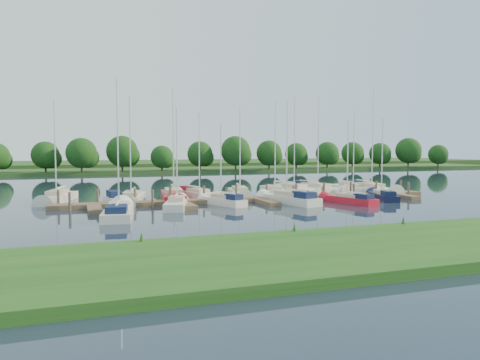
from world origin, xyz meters
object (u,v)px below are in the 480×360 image
object	(u,v)px
sailboat_n_0	(57,199)
sailboat_n_5	(240,194)
dock	(259,200)
motorboat	(115,200)
sailboat_s_2	(223,202)

from	to	relation	value
sailboat_n_0	sailboat_n_5	bearing A→B (deg)	-168.44
dock	motorboat	xyz separation A→B (m)	(-13.87, 3.68, 0.13)
motorboat	sailboat_n_0	bearing A→B (deg)	-36.26
dock	sailboat_n_5	size ratio (longest dim) A/B	3.87
sailboat_n_5	sailboat_s_2	bearing A→B (deg)	70.91
motorboat	sailboat_n_5	distance (m)	13.76
motorboat	sailboat_s_2	bearing A→B (deg)	143.81
motorboat	sailboat_n_5	xyz separation A→B (m)	(13.68, 1.53, -0.05)
motorboat	sailboat_s_2	distance (m)	10.96
dock	sailboat_s_2	world-z (taller)	sailboat_s_2
sailboat_n_5	motorboat	bearing A→B (deg)	18.23
sailboat_n_0	motorboat	world-z (taller)	sailboat_n_0
sailboat_n_0	motorboat	distance (m)	6.11
dock	motorboat	distance (m)	14.35
dock	motorboat	world-z (taller)	motorboat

